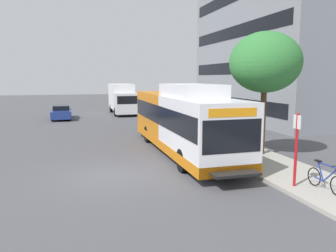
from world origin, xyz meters
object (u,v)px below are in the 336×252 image
Objects in this scene: transit_bus at (182,121)px; bicycle_parked at (326,179)px; parked_car_far_lane at (62,112)px; bus_stop_sign_pole at (296,144)px; street_tree_near_stop at (265,63)px; box_truck_background at (122,98)px.

bicycle_parked is at bearing -70.32° from transit_bus.
parked_car_far_lane is (-9.25, 24.31, 0.10)m from bicycle_parked.
bus_stop_sign_pole reaches higher than parked_car_far_lane.
street_tree_near_stop is 22.37m from box_truck_background.
transit_bus is at bearing -89.20° from box_truck_background.
box_truck_background is (-0.28, 19.92, 0.04)m from transit_bus.
bus_stop_sign_pole is 1.48× the size of bicycle_parked.
street_tree_near_stop is at bearing 71.04° from bus_stop_sign_pole.
bicycle_parked is at bearing -83.87° from box_truck_background.
box_truck_background reaches higher than parked_car_far_lane.
parked_car_far_lane is (-10.20, 18.79, -4.02)m from street_tree_near_stop.
parked_car_far_lane is at bearing 109.92° from bus_stop_sign_pole.
bicycle_parked is 0.29× the size of street_tree_near_stop.
street_tree_near_stop is (1.65, 4.81, 3.03)m from bus_stop_sign_pole.
transit_bus is 7.00m from bus_stop_sign_pole.
bus_stop_sign_pole is at bearing -70.08° from parked_car_far_lane.
parked_car_far_lane is at bearing 111.34° from transit_bus.
transit_bus is 4.71× the size of bus_stop_sign_pole.
bus_stop_sign_pole is at bearing -85.20° from box_truck_background.
bus_stop_sign_pole is 26.74m from box_truck_background.
street_tree_near_stop reaches higher than bus_stop_sign_pole.
box_truck_background is (-2.24, 26.64, 0.09)m from bus_stop_sign_pole.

